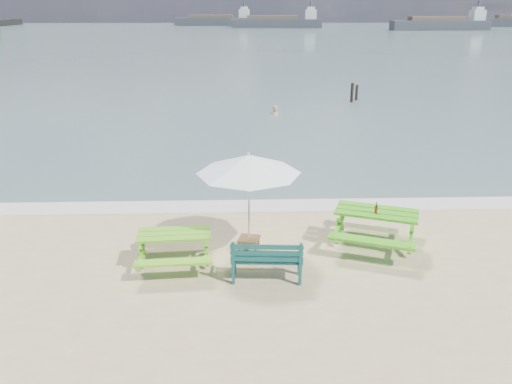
{
  "coord_description": "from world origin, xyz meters",
  "views": [
    {
      "loc": [
        -0.79,
        -7.82,
        5.03
      ],
      "look_at": [
        -0.43,
        3.0,
        1.0
      ],
      "focal_mm": 35.0,
      "sensor_mm": 36.0,
      "label": 1
    }
  ],
  "objects_px": {
    "side_table": "(249,244)",
    "swimmer": "(274,121)",
    "beer_bottle": "(376,210)",
    "park_bench": "(267,267)",
    "patio_umbrella": "(249,164)",
    "picnic_table_right": "(375,229)",
    "picnic_table_left": "(175,249)"
  },
  "relations": [
    {
      "from": "picnic_table_right",
      "to": "patio_umbrella",
      "type": "xyz_separation_m",
      "value": [
        -2.8,
        -0.12,
        1.57
      ]
    },
    {
      "from": "picnic_table_right",
      "to": "beer_bottle",
      "type": "relative_size",
      "value": 9.8
    },
    {
      "from": "picnic_table_left",
      "to": "patio_umbrella",
      "type": "bearing_deg",
      "value": 20.76
    },
    {
      "from": "picnic_table_left",
      "to": "picnic_table_right",
      "type": "height_order",
      "value": "picnic_table_right"
    },
    {
      "from": "picnic_table_right",
      "to": "side_table",
      "type": "bearing_deg",
      "value": -177.54
    },
    {
      "from": "patio_umbrella",
      "to": "swimmer",
      "type": "height_order",
      "value": "patio_umbrella"
    },
    {
      "from": "side_table",
      "to": "swimmer",
      "type": "distance_m",
      "value": 14.76
    },
    {
      "from": "side_table",
      "to": "beer_bottle",
      "type": "height_order",
      "value": "beer_bottle"
    },
    {
      "from": "picnic_table_left",
      "to": "swimmer",
      "type": "distance_m",
      "value": 15.58
    },
    {
      "from": "patio_umbrella",
      "to": "side_table",
      "type": "bearing_deg",
      "value": 0.0
    },
    {
      "from": "park_bench",
      "to": "side_table",
      "type": "xyz_separation_m",
      "value": [
        -0.32,
        1.26,
        -0.11
      ]
    },
    {
      "from": "side_table",
      "to": "park_bench",
      "type": "bearing_deg",
      "value": -75.79
    },
    {
      "from": "patio_umbrella",
      "to": "beer_bottle",
      "type": "distance_m",
      "value": 2.94
    },
    {
      "from": "picnic_table_right",
      "to": "patio_umbrella",
      "type": "distance_m",
      "value": 3.22
    },
    {
      "from": "patio_umbrella",
      "to": "beer_bottle",
      "type": "height_order",
      "value": "patio_umbrella"
    },
    {
      "from": "picnic_table_left",
      "to": "beer_bottle",
      "type": "bearing_deg",
      "value": 7.58
    },
    {
      "from": "patio_umbrella",
      "to": "picnic_table_left",
      "type": "bearing_deg",
      "value": -159.24
    },
    {
      "from": "side_table",
      "to": "swimmer",
      "type": "height_order",
      "value": "swimmer"
    },
    {
      "from": "patio_umbrella",
      "to": "beer_bottle",
      "type": "xyz_separation_m",
      "value": [
        2.74,
        -0.01,
        -1.05
      ]
    },
    {
      "from": "picnic_table_right",
      "to": "park_bench",
      "type": "distance_m",
      "value": 2.85
    },
    {
      "from": "swimmer",
      "to": "picnic_table_left",
      "type": "bearing_deg",
      "value": -101.53
    },
    {
      "from": "park_bench",
      "to": "patio_umbrella",
      "type": "relative_size",
      "value": 0.53
    },
    {
      "from": "beer_bottle",
      "to": "picnic_table_left",
      "type": "bearing_deg",
      "value": -172.42
    },
    {
      "from": "park_bench",
      "to": "beer_bottle",
      "type": "bearing_deg",
      "value": 27.26
    },
    {
      "from": "park_bench",
      "to": "side_table",
      "type": "relative_size",
      "value": 2.65
    },
    {
      "from": "side_table",
      "to": "swimmer",
      "type": "xyz_separation_m",
      "value": [
        1.57,
        14.67,
        -0.48
      ]
    },
    {
      "from": "park_bench",
      "to": "beer_bottle",
      "type": "distance_m",
      "value": 2.81
    },
    {
      "from": "park_bench",
      "to": "patio_umbrella",
      "type": "bearing_deg",
      "value": 104.21
    },
    {
      "from": "side_table",
      "to": "patio_umbrella",
      "type": "distance_m",
      "value": 1.83
    },
    {
      "from": "swimmer",
      "to": "patio_umbrella",
      "type": "bearing_deg",
      "value": -96.11
    },
    {
      "from": "picnic_table_right",
      "to": "beer_bottle",
      "type": "bearing_deg",
      "value": -113.73
    },
    {
      "from": "picnic_table_right",
      "to": "swimmer",
      "type": "xyz_separation_m",
      "value": [
        -1.23,
        14.55,
        -0.74
      ]
    }
  ]
}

